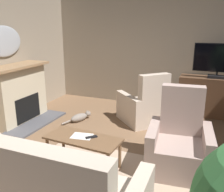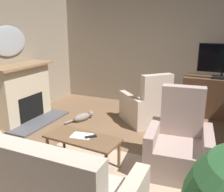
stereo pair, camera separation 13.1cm
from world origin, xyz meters
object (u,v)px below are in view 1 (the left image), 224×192
at_px(folded_newspaper, 82,136).
at_px(television, 218,60).
at_px(tv_remote, 91,137).
at_px(tv_cabinet, 214,98).
at_px(fireplace, 19,95).
at_px(wall_mirror_oval, 4,41).
at_px(cat, 80,117).
at_px(coffee_table, 83,141).
at_px(armchair_near_window, 179,146).
at_px(armchair_facing_sofa, 145,107).

bearing_deg(folded_newspaper, television, 49.78).
xyz_separation_m(television, tv_remote, (-1.63, -2.88, -0.82)).
relative_size(tv_cabinet, television, 1.50).
xyz_separation_m(fireplace, wall_mirror_oval, (-0.25, 0.00, 1.11)).
bearing_deg(cat, tv_cabinet, 28.06).
bearing_deg(fireplace, folded_newspaper, -26.86).
relative_size(coffee_table, armchair_near_window, 0.96).
bearing_deg(television, coffee_table, -120.83).
xyz_separation_m(tv_cabinet, cat, (-2.66, -1.42, -0.34)).
xyz_separation_m(television, armchair_facing_sofa, (-1.34, -0.88, -0.96)).
xyz_separation_m(tv_cabinet, folded_newspaper, (-1.78, -2.94, 0.04)).
bearing_deg(fireplace, coffee_table, -27.24).
relative_size(armchair_facing_sofa, cat, 1.91).
distance_m(coffee_table, folded_newspaper, 0.07).
bearing_deg(tv_remote, folded_newspaper, 137.46).
bearing_deg(armchair_near_window, television, 79.71).
bearing_deg(television, cat, -152.84).
bearing_deg(fireplace, cat, 22.27).
distance_m(fireplace, cat, 1.36).
height_order(wall_mirror_oval, coffee_table, wall_mirror_oval).
bearing_deg(armchair_facing_sofa, cat, -159.68).
distance_m(wall_mirror_oval, coffee_table, 2.88).
xyz_separation_m(coffee_table, tv_remote, (0.12, 0.04, 0.07)).
height_order(wall_mirror_oval, armchair_near_window, wall_mirror_oval).
bearing_deg(fireplace, wall_mirror_oval, 180.00).
height_order(wall_mirror_oval, tv_remote, wall_mirror_oval).
relative_size(fireplace, armchair_near_window, 1.25).
bearing_deg(folded_newspaper, tv_cabinet, 50.24).
xyz_separation_m(coffee_table, folded_newspaper, (-0.03, 0.03, 0.06)).
xyz_separation_m(tv_remote, armchair_near_window, (1.18, 0.42, -0.11)).
xyz_separation_m(coffee_table, armchair_facing_sofa, (0.40, 2.05, -0.07)).
distance_m(coffee_table, cat, 1.84).
distance_m(tv_cabinet, coffee_table, 3.45).
distance_m(tv_cabinet, cat, 3.04).
bearing_deg(television, tv_remote, -119.42).
bearing_deg(cat, armchair_near_window, -26.26).
bearing_deg(tv_remote, coffee_table, 153.38).
bearing_deg(fireplace, armchair_facing_sofa, 21.25).
distance_m(folded_newspaper, armchair_near_window, 1.40).
bearing_deg(fireplace, tv_remote, -25.11).
relative_size(fireplace, coffee_table, 1.30).
distance_m(coffee_table, armchair_facing_sofa, 2.09).
height_order(fireplace, folded_newspaper, fireplace).
bearing_deg(tv_cabinet, television, -90.00).
height_order(television, armchair_near_window, television).
distance_m(coffee_table, armchair_near_window, 1.38).
height_order(tv_cabinet, television, television).
xyz_separation_m(fireplace, coffee_table, (2.09, -1.08, -0.18)).
relative_size(folded_newspaper, cat, 0.45).
distance_m(tv_remote, folded_newspaper, 0.15).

